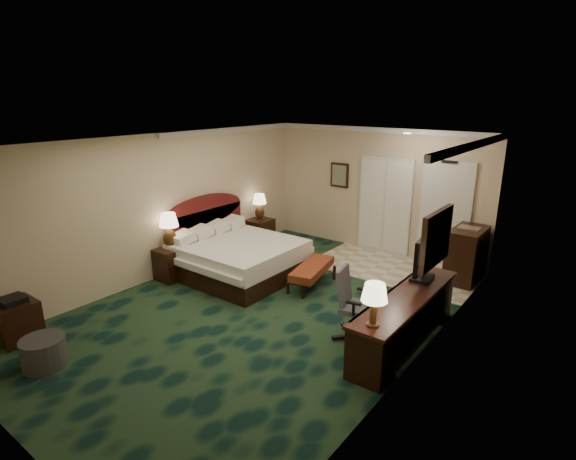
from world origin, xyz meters
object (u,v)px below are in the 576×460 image
Objects in this scene: nightstand_far at (260,232)px; lamp_far at (260,207)px; minibar at (466,255)px; desk_chair at (359,305)px; nightstand_near at (172,264)px; lamp_near at (169,231)px; tv at (424,257)px; bed_bench at (312,276)px; desk at (405,320)px; side_table at (16,321)px; ottoman at (44,352)px; bed at (239,259)px.

nightstand_far is 1.02× the size of lamp_far.
desk_chair is at bearing -100.19° from minibar.
nightstand_near is 0.58× the size of desk_chair.
lamp_near is 4.57m from tv.
bed_bench is at bearing -28.34° from lamp_far.
side_table is at bearing -143.70° from desk.
ottoman is at bearing -79.37° from lamp_far.
bed_bench is 1.94m from desk_chair.
lamp_far is 2.73m from bed_bench.
lamp_far is (-0.91, 1.67, 0.57)m from bed.
desk_chair reaches higher than bed_bench.
desk is at bearing 14.62° from desk_chair.
lamp_near is at bearing -164.55° from bed_bench.
minibar reaches higher than desk.
nightstand_near is at bearing -135.20° from bed.
nightstand_far is 5.31m from side_table.
lamp_far is 4.95m from desk.
nightstand_near is 0.49× the size of bed_bench.
bed is at bearing 178.02° from tv.
nightstand_far is 1.06× the size of side_table.
nightstand_near is 0.68× the size of tv.
side_table is 5.48m from desk.
nightstand_near is 0.59× the size of minibar.
lamp_near is 4.54m from desk.
bed is 1.48m from bed_bench.
bed is 0.83× the size of desk.
nightstand_far reaches higher than ottoman.
desk_chair reaches higher than desk.
lamp_far is at bearing 138.70° from bed_bench.
lamp_near is 5.54m from minibar.
lamp_far is 0.67× the size of tv.
desk is 0.66m from desk_chair.
bed_bench is 2.14× the size of side_table.
desk_chair is at bearing -13.24° from bed.
lamp_far is at bearing 90.50° from side_table.
nightstand_near is 2.66m from bed_bench.
nightstand_near is at bearing -90.05° from nightstand_far.
nightstand_far is 0.60m from lamp_far.
desk_chair is at bearing -48.58° from bed_bench.
nightstand_near reaches higher than side_table.
bed_bench is (1.42, 0.41, -0.13)m from bed.
lamp_far reaches higher than bed_bench.
lamp_near reaches higher than nightstand_far.
bed_bench reaches higher than ottoman.
lamp_far is at bearing 156.06° from tv.
tv reaches higher than desk_chair.
desk is 2.43× the size of desk_chair.
ottoman is at bearing -135.99° from desk.
minibar is (0.03, 2.14, -0.57)m from tv.
side_table is (0.05, -5.33, -0.61)m from lamp_far.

